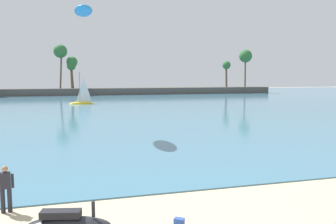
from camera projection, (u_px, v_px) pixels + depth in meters
sea at (90, 100)px, 69.63m from camera, size 220.00×117.02×0.06m
palm_headland at (87, 86)px, 87.18m from camera, size 102.30×6.00×12.82m
person_at_waterline at (6, 188)px, 11.72m from camera, size 0.55×0.24×1.67m
sailboat_near_shore at (82, 101)px, 58.44m from camera, size 4.10×1.24×5.94m
kite_aloft_high_over_bay at (83, 11)px, 26.07m from camera, size 1.72×4.09×0.75m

